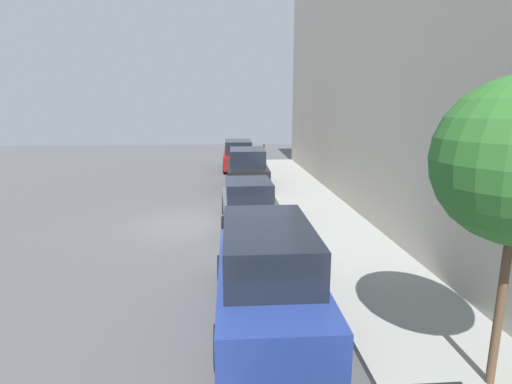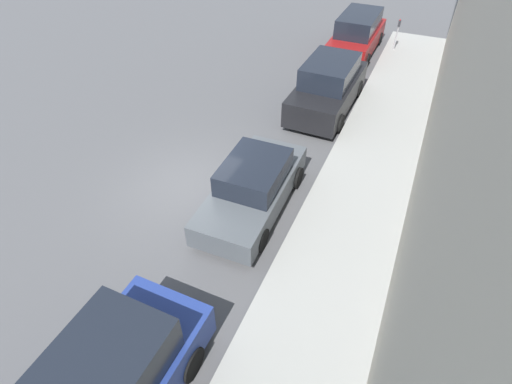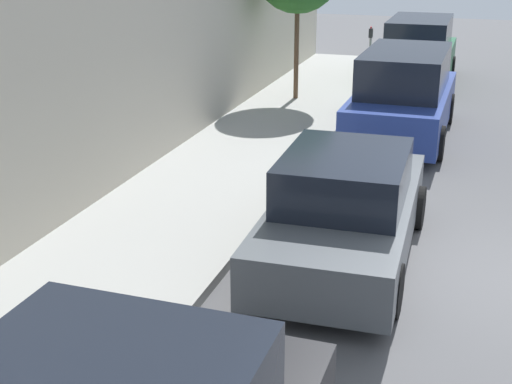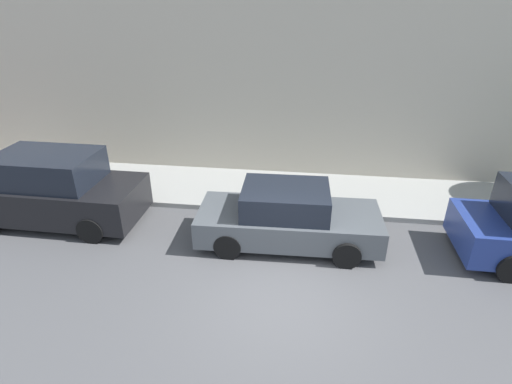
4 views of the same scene
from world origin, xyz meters
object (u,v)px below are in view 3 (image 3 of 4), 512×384
object	(u,v)px
parked_minivan_nearest	(418,52)
parking_meter_near	(370,44)
parked_minivan_second	(403,96)
parked_sedan_third	(344,210)

from	to	relation	value
parked_minivan_nearest	parking_meter_near	size ratio (longest dim) A/B	3.61
parking_meter_near	parked_minivan_second	bearing A→B (deg)	105.10
parked_minivan_nearest	parking_meter_near	distance (m)	1.69
parked_sedan_third	parking_meter_near	size ratio (longest dim) A/B	3.34
parked_minivan_second	parked_sedan_third	world-z (taller)	parked_minivan_second
parked_minivan_second	parked_sedan_third	bearing A→B (deg)	89.96
parked_minivan_nearest	parked_minivan_second	distance (m)	6.06
parked_minivan_nearest	parked_minivan_second	world-z (taller)	same
parked_minivan_nearest	parked_sedan_third	distance (m)	12.55
parked_minivan_second	parked_sedan_third	distance (m)	6.50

